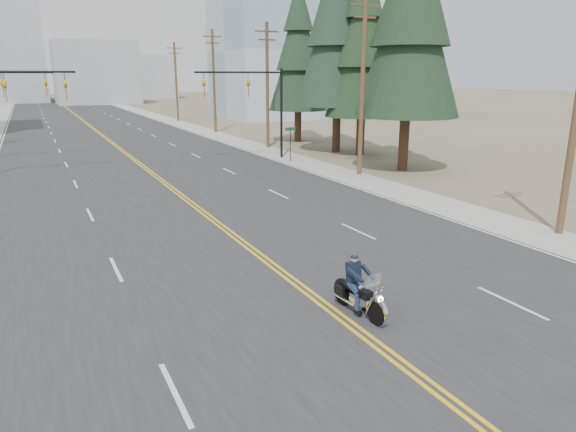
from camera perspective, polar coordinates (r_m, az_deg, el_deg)
The scene contains 17 objects.
road at distance 76.09m, azimuth -21.34°, elevation 9.46°, with size 20.00×200.00×0.01m, color #303033.
sidewalk_right at distance 78.00m, azimuth -12.81°, elevation 10.24°, with size 3.00×200.00×0.01m, color #A5A5A0.
traffic_mast_right at distance 40.80m, azimuth -3.38°, elevation 13.17°, with size 7.10×0.26×7.00m.
street_sign at distance 40.00m, azimuth 0.26°, elevation 8.65°, with size 0.90×0.06×2.62m.
utility_pole_b at distance 34.55m, azimuth 8.28°, elevation 14.39°, with size 2.20×0.30×11.50m.
utility_pole_c at distance 47.68m, azimuth -2.31°, elevation 14.46°, with size 2.20×0.30×11.00m.
utility_pole_d at distance 61.67m, azimuth -8.24°, elevation 14.76°, with size 2.20×0.30×11.50m.
utility_pole_e at distance 77.98m, azimuth -12.33°, elevation 14.48°, with size 2.20×0.30×11.00m.
glass_building at distance 85.06m, azimuth 0.94°, elevation 17.74°, with size 24.00×16.00×20.00m, color #9EB5CC.
haze_bldg_b at distance 131.35m, azimuth -20.58°, elevation 14.66°, with size 18.00×14.00×14.00m, color #ADB2B7.
haze_bldg_c at distance 124.73m, azimuth -4.47°, elevation 16.49°, with size 16.00×12.00×18.00m, color #B7BCC6.
haze_bldg_e at distance 158.75m, azimuth -15.32°, elevation 14.68°, with size 14.00×14.00×12.00m, color #B7BCC6.
motorcyclist at distance 14.47m, azimuth 7.99°, elevation -7.75°, with size 0.92×2.15×1.68m, color black, non-canonical shape.
conifer_near at distance 36.99m, azimuth 13.59°, elevation 21.58°, with size 7.07×7.07×18.71m.
conifer_mid at distance 43.58m, azimuth 8.42°, elevation 18.74°, with size 5.99×5.99×15.96m.
conifer_tall at distance 45.50m, azimuth 5.71°, elevation 21.45°, with size 7.12×7.12×19.77m.
conifer_far at distance 52.39m, azimuth 1.15°, elevation 18.05°, with size 5.82×5.82×15.58m.
Camera 1 is at (-7.06, -5.48, 6.49)m, focal length 32.00 mm.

